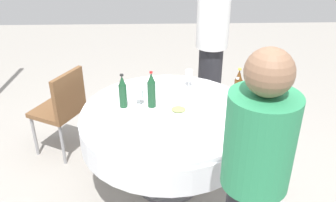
{
  "coord_description": "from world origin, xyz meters",
  "views": [
    {
      "loc": [
        -0.07,
        -2.48,
        2.15
      ],
      "look_at": [
        0.0,
        0.0,
        0.82
      ],
      "focal_mm": 38.5,
      "sensor_mm": 36.0,
      "label": 1
    }
  ],
  "objects_px": {
    "plate_north": "(178,111)",
    "bottle_brown_far": "(238,87)",
    "bottle_dark_green_east": "(152,91)",
    "person_west": "(252,190)",
    "person_outer": "(212,46)",
    "bottle_brown_outer": "(236,97)",
    "chair_rear": "(62,106)",
    "wine_glass_far": "(140,94)",
    "plate_inner": "(145,142)",
    "dining_table": "(168,126)",
    "wine_glass_south": "(189,75)",
    "bottle_dark_green_west": "(123,92)"
  },
  "relations": [
    {
      "from": "bottle_brown_outer",
      "to": "dining_table",
      "type": "bearing_deg",
      "value": 174.67
    },
    {
      "from": "bottle_dark_green_east",
      "to": "person_outer",
      "type": "xyz_separation_m",
      "value": [
        0.63,
        1.1,
        -0.02
      ]
    },
    {
      "from": "dining_table",
      "to": "wine_glass_south",
      "type": "height_order",
      "value": "wine_glass_south"
    },
    {
      "from": "bottle_dark_green_east",
      "to": "bottle_brown_outer",
      "type": "bearing_deg",
      "value": -10.45
    },
    {
      "from": "plate_north",
      "to": "bottle_brown_far",
      "type": "bearing_deg",
      "value": 18.24
    },
    {
      "from": "wine_glass_south",
      "to": "person_west",
      "type": "xyz_separation_m",
      "value": [
        0.21,
        -1.49,
        0.01
      ]
    },
    {
      "from": "bottle_brown_far",
      "to": "wine_glass_far",
      "type": "distance_m",
      "value": 0.8
    },
    {
      "from": "dining_table",
      "to": "bottle_dark_green_east",
      "type": "height_order",
      "value": "bottle_dark_green_east"
    },
    {
      "from": "bottle_dark_green_west",
      "to": "bottle_dark_green_east",
      "type": "height_order",
      "value": "bottle_dark_green_east"
    },
    {
      "from": "bottle_brown_far",
      "to": "chair_rear",
      "type": "bearing_deg",
      "value": 166.62
    },
    {
      "from": "bottle_brown_outer",
      "to": "person_outer",
      "type": "xyz_separation_m",
      "value": [
        -0.02,
        1.22,
        -0.02
      ]
    },
    {
      "from": "plate_north",
      "to": "chair_rear",
      "type": "bearing_deg",
      "value": 153.35
    },
    {
      "from": "bottle_dark_green_east",
      "to": "person_west",
      "type": "xyz_separation_m",
      "value": [
        0.54,
        -1.13,
        -0.02
      ]
    },
    {
      "from": "plate_inner",
      "to": "person_outer",
      "type": "bearing_deg",
      "value": 67.3
    },
    {
      "from": "bottle_dark_green_east",
      "to": "bottle_brown_far",
      "type": "distance_m",
      "value": 0.7
    },
    {
      "from": "bottle_brown_far",
      "to": "bottle_dark_green_east",
      "type": "bearing_deg",
      "value": -175.16
    },
    {
      "from": "wine_glass_south",
      "to": "plate_inner",
      "type": "distance_m",
      "value": 0.95
    },
    {
      "from": "plate_inner",
      "to": "chair_rear",
      "type": "xyz_separation_m",
      "value": [
        -0.8,
        0.94,
        -0.23
      ]
    },
    {
      "from": "bottle_dark_green_east",
      "to": "wine_glass_south",
      "type": "xyz_separation_m",
      "value": [
        0.33,
        0.35,
        -0.03
      ]
    },
    {
      "from": "chair_rear",
      "to": "wine_glass_far",
      "type": "bearing_deg",
      "value": -90.85
    },
    {
      "from": "bottle_brown_outer",
      "to": "bottle_dark_green_east",
      "type": "relative_size",
      "value": 0.98
    },
    {
      "from": "bottle_dark_green_east",
      "to": "wine_glass_south",
      "type": "bearing_deg",
      "value": 47.35
    },
    {
      "from": "person_west",
      "to": "person_outer",
      "type": "bearing_deg",
      "value": -113.33
    },
    {
      "from": "bottle_brown_outer",
      "to": "plate_inner",
      "type": "relative_size",
      "value": 1.22
    },
    {
      "from": "dining_table",
      "to": "person_outer",
      "type": "relative_size",
      "value": 0.86
    },
    {
      "from": "bottle_brown_far",
      "to": "person_outer",
      "type": "height_order",
      "value": "person_outer"
    },
    {
      "from": "dining_table",
      "to": "plate_north",
      "type": "bearing_deg",
      "value": -21.36
    },
    {
      "from": "dining_table",
      "to": "person_west",
      "type": "xyz_separation_m",
      "value": [
        0.41,
        -1.06,
        0.27
      ]
    },
    {
      "from": "bottle_brown_outer",
      "to": "bottle_dark_green_east",
      "type": "xyz_separation_m",
      "value": [
        -0.65,
        0.12,
        0.0
      ]
    },
    {
      "from": "wine_glass_far",
      "to": "person_outer",
      "type": "xyz_separation_m",
      "value": [
        0.73,
        1.07,
        0.02
      ]
    },
    {
      "from": "bottle_brown_outer",
      "to": "person_west",
      "type": "distance_m",
      "value": 1.02
    },
    {
      "from": "bottle_dark_green_east",
      "to": "chair_rear",
      "type": "xyz_separation_m",
      "value": [
        -0.85,
        0.43,
        -0.36
      ]
    },
    {
      "from": "wine_glass_south",
      "to": "person_outer",
      "type": "height_order",
      "value": "person_outer"
    },
    {
      "from": "chair_rear",
      "to": "bottle_brown_far",
      "type": "bearing_deg",
      "value": -76.31
    },
    {
      "from": "plate_inner",
      "to": "person_west",
      "type": "relative_size",
      "value": 0.15
    },
    {
      "from": "plate_north",
      "to": "plate_inner",
      "type": "bearing_deg",
      "value": -121.65
    },
    {
      "from": "wine_glass_far",
      "to": "chair_rear",
      "type": "distance_m",
      "value": 0.91
    },
    {
      "from": "dining_table",
      "to": "bottle_brown_outer",
      "type": "height_order",
      "value": "bottle_brown_outer"
    },
    {
      "from": "bottle_brown_outer",
      "to": "person_west",
      "type": "height_order",
      "value": "person_west"
    },
    {
      "from": "dining_table",
      "to": "chair_rear",
      "type": "xyz_separation_m",
      "value": [
        -0.98,
        0.5,
        -0.07
      ]
    },
    {
      "from": "person_outer",
      "to": "chair_rear",
      "type": "distance_m",
      "value": 1.66
    },
    {
      "from": "plate_inner",
      "to": "person_outer",
      "type": "relative_size",
      "value": 0.15
    },
    {
      "from": "wine_glass_far",
      "to": "person_west",
      "type": "bearing_deg",
      "value": -61.5
    },
    {
      "from": "bottle_brown_outer",
      "to": "plate_inner",
      "type": "xyz_separation_m",
      "value": [
        -0.69,
        -0.4,
        -0.13
      ]
    },
    {
      "from": "plate_north",
      "to": "chair_rear",
      "type": "xyz_separation_m",
      "value": [
        -1.06,
        0.53,
        -0.23
      ]
    },
    {
      "from": "bottle_brown_far",
      "to": "plate_north",
      "type": "height_order",
      "value": "bottle_brown_far"
    },
    {
      "from": "bottle_dark_green_west",
      "to": "bottle_dark_green_east",
      "type": "relative_size",
      "value": 0.93
    },
    {
      "from": "plate_north",
      "to": "bottle_dark_green_west",
      "type": "bearing_deg",
      "value": 166.47
    },
    {
      "from": "dining_table",
      "to": "plate_north",
      "type": "xyz_separation_m",
      "value": [
        0.08,
        -0.03,
        0.16
      ]
    },
    {
      "from": "dining_table",
      "to": "bottle_brown_outer",
      "type": "xyz_separation_m",
      "value": [
        0.52,
        -0.05,
        0.29
      ]
    }
  ]
}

